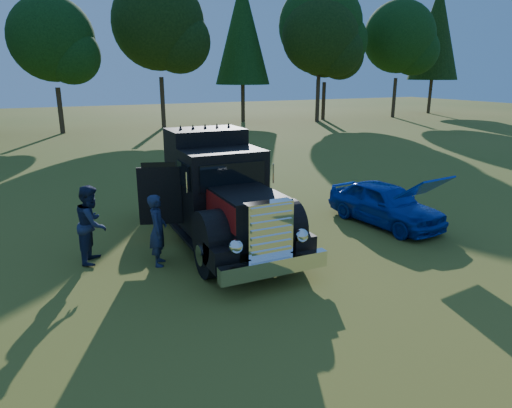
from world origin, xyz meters
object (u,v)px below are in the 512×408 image
object	(u,v)px
spectator_near	(158,230)
spectator_far	(92,224)
diamond_t_truck	(218,196)
hotrod_coupe	(385,203)

from	to	relation	value
spectator_near	spectator_far	distance (m)	1.65
spectator_near	spectator_far	xyz separation A→B (m)	(-1.39, 0.90, 0.08)
diamond_t_truck	spectator_near	world-z (taller)	diamond_t_truck
diamond_t_truck	spectator_far	xyz separation A→B (m)	(-3.25, -0.00, -0.32)
diamond_t_truck	spectator_far	world-z (taller)	diamond_t_truck
diamond_t_truck	hotrod_coupe	distance (m)	5.23
diamond_t_truck	spectator_near	xyz separation A→B (m)	(-1.87, -0.90, -0.40)
hotrod_coupe	spectator_near	world-z (taller)	hotrod_coupe
spectator_near	hotrod_coupe	bearing A→B (deg)	-71.79
hotrod_coupe	spectator_far	size ratio (longest dim) A/B	2.19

